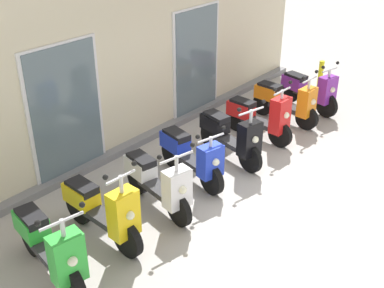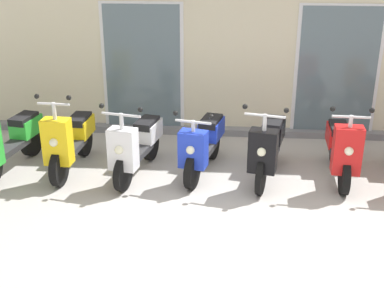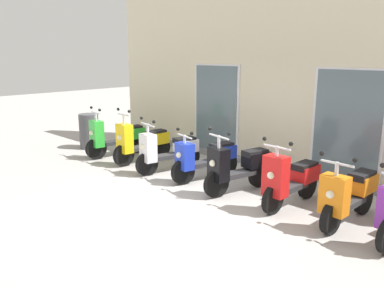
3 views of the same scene
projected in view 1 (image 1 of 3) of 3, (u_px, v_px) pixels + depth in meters
The scene contains 11 objects.
ground_plane at pixel (264, 189), 7.97m from camera, with size 40.00×40.00×0.00m, color #A8A39E.
storefront_facade at pixel (130, 37), 8.70m from camera, with size 10.51×0.50×4.16m.
scooter_green at pixel (50, 247), 5.96m from camera, with size 0.67×1.66×1.29m.
scooter_yellow at pixel (102, 210), 6.63m from camera, with size 0.52×1.61×1.34m.
scooter_white at pixel (158, 182), 7.29m from camera, with size 0.71×1.59×1.24m.
scooter_blue at pixel (191, 155), 8.04m from camera, with size 0.70×1.58×1.11m.
scooter_black at pixel (231, 135), 8.59m from camera, with size 0.71×1.55×1.26m.
scooter_red at pixel (260, 116), 9.37m from camera, with size 0.57×1.53×1.25m.
scooter_orange at pixel (286, 101), 10.06m from camera, with size 0.56×1.55×1.19m.
scooter_purple at pixel (309, 89), 10.63m from camera, with size 0.66×1.54×1.18m.
curb_bollard at pixel (320, 75), 11.81m from camera, with size 0.12×0.12×0.70m, color yellow.
Camera 1 is at (-5.92, -3.37, 4.37)m, focal length 45.69 mm.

